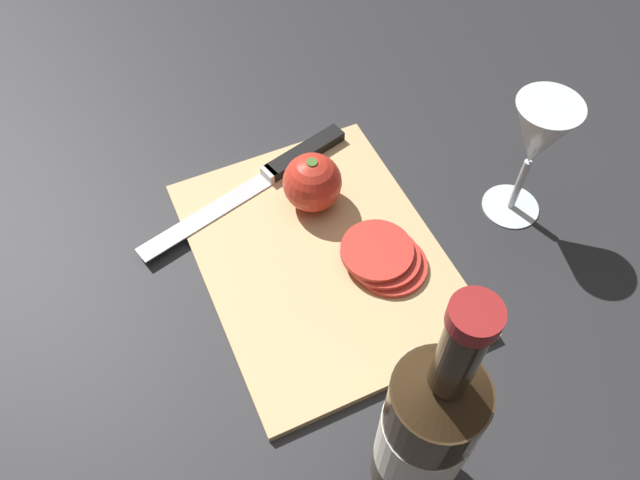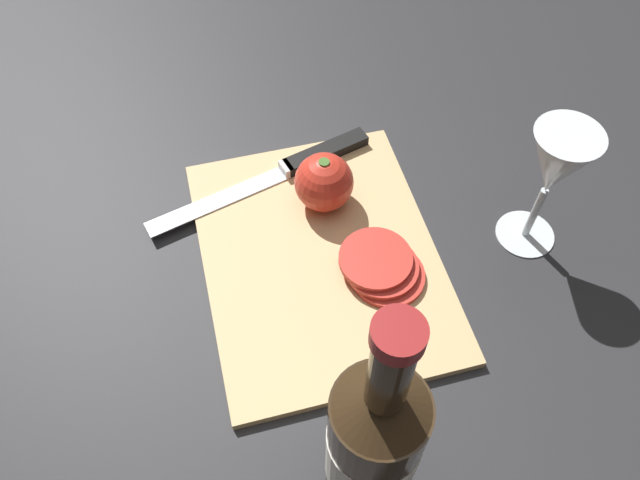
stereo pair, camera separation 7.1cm
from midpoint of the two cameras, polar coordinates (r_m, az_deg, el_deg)
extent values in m
plane|color=#28282B|center=(0.79, -2.05, 2.58)|extent=(3.00, 3.00, 0.00)
cube|color=tan|center=(0.74, -2.74, -1.79)|extent=(0.35, 0.27, 0.01)
cylinder|color=#332314|center=(0.55, 5.62, -17.79)|extent=(0.08, 0.08, 0.20)
cone|color=#332314|center=(0.44, 6.81, -13.49)|extent=(0.07, 0.07, 0.02)
cylinder|color=#332314|center=(0.39, 7.57, -10.68)|extent=(0.03, 0.03, 0.08)
cylinder|color=maroon|center=(0.35, 8.43, -7.41)|extent=(0.03, 0.03, 0.01)
cylinder|color=white|center=(0.55, 5.58, -17.92)|extent=(0.08, 0.08, 0.08)
cylinder|color=silver|center=(0.81, 14.67, 2.86)|extent=(0.07, 0.07, 0.00)
cylinder|color=silver|center=(0.78, 15.32, 4.77)|extent=(0.01, 0.01, 0.08)
cone|color=silver|center=(0.72, 16.78, 9.02)|extent=(0.07, 0.07, 0.09)
cone|color=beige|center=(0.74, 16.22, 7.41)|extent=(0.02, 0.02, 0.03)
sphere|color=red|center=(0.75, -3.41, 5.09)|extent=(0.07, 0.07, 0.07)
cylinder|color=#47702D|center=(0.73, -3.54, 6.76)|extent=(0.01, 0.01, 0.01)
cube|color=silver|center=(0.78, -12.79, 2.07)|extent=(0.07, 0.19, 0.00)
cube|color=silver|center=(0.80, -7.20, 5.82)|extent=(0.03, 0.02, 0.01)
cube|color=black|center=(0.83, -3.85, 7.84)|extent=(0.05, 0.12, 0.01)
cylinder|color=red|center=(0.72, 3.72, -2.52)|extent=(0.08, 0.08, 0.01)
cylinder|color=red|center=(0.72, 3.07, -1.86)|extent=(0.08, 0.08, 0.01)
cylinder|color=red|center=(0.71, 2.42, -1.18)|extent=(0.08, 0.08, 0.01)
camera|label=1|loc=(0.04, -92.87, -4.09)|focal=35.00mm
camera|label=2|loc=(0.04, 87.13, 4.09)|focal=35.00mm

